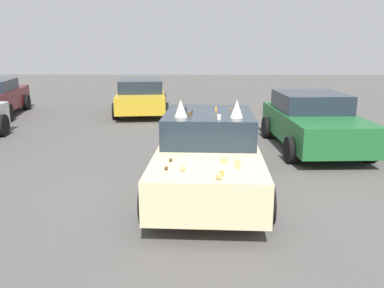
{
  "coord_description": "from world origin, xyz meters",
  "views": [
    {
      "loc": [
        -7.09,
        0.18,
        2.66
      ],
      "look_at": [
        0.0,
        0.3,
        0.9
      ],
      "focal_mm": 37.54,
      "sensor_mm": 36.0,
      "label": 1
    }
  ],
  "objects": [
    {
      "name": "ground_plane",
      "position": [
        0.0,
        0.0,
        0.0
      ],
      "size": [
        60.0,
        60.0,
        0.0
      ],
      "primitive_type": "plane",
      "color": "#514F4C"
    },
    {
      "name": "art_car_decorated",
      "position": [
        0.09,
        -0.0,
        0.71
      ],
      "size": [
        4.41,
        2.16,
        1.73
      ],
      "rotation": [
        0.0,
        0.0,
        3.1
      ],
      "color": "beige",
      "rests_on": "ground"
    },
    {
      "name": "parked_sedan_behind_right",
      "position": [
        8.77,
        2.46,
        0.68
      ],
      "size": [
        4.66,
        2.41,
        1.35
      ],
      "rotation": [
        0.0,
        0.0,
        0.12
      ],
      "color": "gold",
      "rests_on": "ground"
    },
    {
      "name": "parked_sedan_row_back_far",
      "position": [
        3.29,
        -2.81,
        0.72
      ],
      "size": [
        4.24,
        2.23,
        1.43
      ],
      "rotation": [
        0.0,
        0.0,
        3.19
      ],
      "color": "#1E602D",
      "rests_on": "ground"
    }
  ]
}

